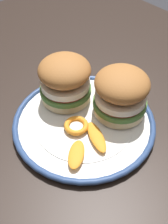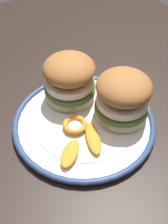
% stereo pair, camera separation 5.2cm
% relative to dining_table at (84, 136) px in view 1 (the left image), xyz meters
% --- Properties ---
extents(dining_table, '(1.15, 1.00, 0.76)m').
position_rel_dining_table_xyz_m(dining_table, '(0.00, 0.00, 0.00)').
color(dining_table, black).
rests_on(dining_table, ground).
extents(dinner_plate, '(0.29, 0.29, 0.02)m').
position_rel_dining_table_xyz_m(dinner_plate, '(-0.04, 0.04, 0.11)').
color(dinner_plate, white).
rests_on(dinner_plate, dining_table).
extents(sandwich_half_left, '(0.15, 0.15, 0.10)m').
position_rel_dining_table_xyz_m(sandwich_half_left, '(0.03, 0.02, 0.17)').
color(sandwich_half_left, beige).
rests_on(sandwich_half_left, dinner_plate).
extents(sandwich_half_right, '(0.14, 0.14, 0.10)m').
position_rel_dining_table_xyz_m(sandwich_half_right, '(-0.07, -0.04, 0.17)').
color(sandwich_half_right, beige).
rests_on(sandwich_half_right, dinner_plate).
extents(orange_peel_curled, '(0.05, 0.05, 0.01)m').
position_rel_dining_table_xyz_m(orange_peel_curled, '(-0.05, 0.06, 0.13)').
color(orange_peel_curled, orange).
rests_on(orange_peel_curled, dinner_plate).
extents(orange_peel_strip_long, '(0.08, 0.06, 0.01)m').
position_rel_dining_table_xyz_m(orange_peel_strip_long, '(-0.09, 0.05, 0.13)').
color(orange_peel_strip_long, orange).
rests_on(orange_peel_strip_long, dinner_plate).
extents(orange_peel_strip_short, '(0.06, 0.07, 0.01)m').
position_rel_dining_table_xyz_m(orange_peel_strip_short, '(-0.10, 0.11, 0.13)').
color(orange_peel_strip_short, orange).
rests_on(orange_peel_strip_short, dinner_plate).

